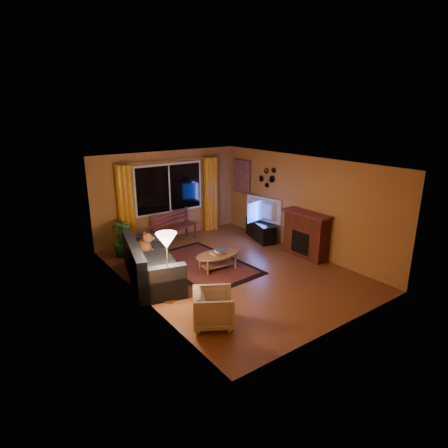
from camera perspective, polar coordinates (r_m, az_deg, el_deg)
floor at (r=8.82m, az=1.15°, el=-7.06°), size 4.50×6.00×0.02m
ceiling at (r=8.12m, az=1.26°, el=9.38°), size 4.50×6.00×0.02m
wall_back at (r=10.86m, az=-8.44°, el=4.42°), size 4.50×0.02×2.50m
wall_left at (r=7.31m, az=-13.09°, el=-2.12°), size 0.02×6.00×2.50m
wall_right at (r=9.87m, az=11.75°, el=2.96°), size 0.02×6.00×2.50m
window at (r=10.76m, az=-8.32°, el=5.40°), size 2.00×0.02×1.30m
curtain_rod at (r=10.59m, az=-8.40°, el=9.60°), size 3.20×0.03×0.03m
curtain_left at (r=10.24m, az=-14.76°, el=2.51°), size 0.36×0.36×2.24m
curtain_right at (r=11.45m, az=-2.11°, el=4.58°), size 0.36×0.36×2.24m
bench at (r=10.50m, az=-7.44°, el=-1.81°), size 1.55×0.88×0.45m
potted_plant at (r=9.81m, az=-15.27°, el=-2.27°), size 0.67×0.67×0.90m
sofa at (r=8.30m, az=-10.90°, el=-5.52°), size 1.48×2.40×0.90m
dog at (r=8.67m, az=-12.11°, el=-3.06°), size 0.31×0.42×0.45m
armchair at (r=6.60m, az=-1.61°, el=-12.44°), size 0.89×0.91×0.70m
floor_lamp at (r=7.25m, az=-8.57°, el=-6.70°), size 0.30×0.30×1.40m
rug at (r=9.09m, az=-3.29°, el=-6.19°), size 1.94×2.87×0.02m
coffee_table at (r=8.77m, az=-0.97°, el=-5.76°), size 1.16×1.16×0.39m
tv_console at (r=10.82m, az=5.60°, el=-0.96°), size 0.76×1.31×0.52m
television at (r=10.65m, az=5.69°, el=2.13°), size 0.39×1.21×0.69m
fireplace at (r=9.66m, az=12.39°, el=-1.73°), size 0.40×1.20×1.10m
mirror_cluster at (r=10.62m, az=6.56°, el=7.23°), size 0.06×0.60×0.56m
painting at (r=11.51m, az=2.70°, el=7.33°), size 0.04×0.76×0.96m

